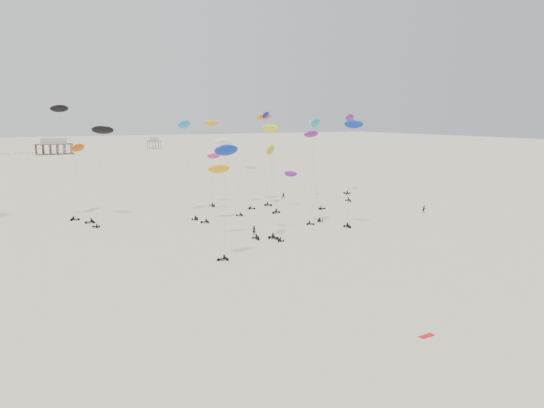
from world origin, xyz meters
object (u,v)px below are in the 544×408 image
rig_9 (268,136)px  spectator_0 (254,235)px  pavilion_small (154,143)px  rig_0 (234,174)px  rig_4 (271,173)px  pavilion_main (54,147)px

rig_9 → spectator_0: 39.15m
rig_9 → pavilion_small: bearing=-29.5°
rig_0 → rig_4: size_ratio=1.08×
rig_4 → pavilion_main: bearing=-106.3°
rig_4 → pavilion_small: bearing=-120.3°
pavilion_small → rig_9: rig_9 is taller
pavilion_main → pavilion_small: 76.16m
rig_0 → rig_9: 36.54m
rig_4 → spectator_0: bearing=-63.7°
rig_9 → pavilion_main: bearing=-13.1°
rig_0 → rig_9: rig_9 is taller
pavilion_main → rig_0: (5.86, -254.62, 7.74)m
rig_0 → spectator_0: (3.55, -1.05, -11.97)m
pavilion_main → spectator_0: pavilion_main is taller
pavilion_main → rig_4: bearing=-87.4°
pavilion_main → rig_9: rig_9 is taller
pavilion_main → pavilion_small: bearing=23.2°
rig_0 → pavilion_small: bearing=-100.7°
pavilion_main → rig_0: size_ratio=1.10×
pavilion_main → rig_4: rig_4 is taller
pavilion_main → rig_9: (27.97, -226.12, 13.51)m
rig_4 → rig_0: bearing=-49.1°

